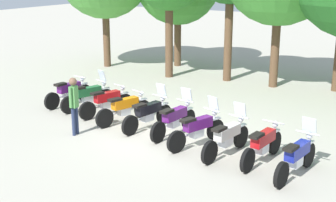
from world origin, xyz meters
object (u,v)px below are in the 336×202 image
Objects in this scene: motorcycle_8 at (263,144)px; motorcycle_5 at (175,119)px; motorcycle_2 at (107,101)px; motorcycle_6 at (198,129)px; motorcycle_1 at (89,96)px; motorcycle_3 at (125,108)px; motorcycle_0 at (69,92)px; motorcycle_7 at (227,137)px; motorcycle_4 at (148,113)px; person_0 at (74,101)px; motorcycle_9 at (297,156)px.

motorcycle_5 is at bearing 85.34° from motorcycle_8.
motorcycle_2 is 4.14m from motorcycle_6.
motorcycle_1 is 1.02m from motorcycle_2.
motorcycle_3 and motorcycle_8 have the same top height.
motorcycle_0 is 1.03× the size of motorcycle_1.
motorcycle_5 and motorcycle_7 have the same top height.
motorcycle_4 is at bearing 92.01° from motorcycle_5.
person_0 is at bearing 125.10° from motorcycle_6.
motorcycle_6 is at bearing -172.08° from person_0.
motorcycle_4 and motorcycle_6 have the same top height.
motorcycle_4 is at bearing -94.02° from motorcycle_0.
motorcycle_1 is at bearing 86.11° from motorcycle_9.
motorcycle_2 is at bearing -91.92° from motorcycle_0.
motorcycle_6 and motorcycle_9 have the same top height.
person_0 is (0.39, -2.04, 0.56)m from motorcycle_2.
motorcycle_6 reaches higher than motorcycle_3.
motorcycle_5 is 4.14m from motorcycle_9.
motorcycle_5 is at bearing 81.85° from motorcycle_7.
motorcycle_9 is (3.01, -0.55, 0.00)m from motorcycle_6.
motorcycle_4 is 4.08m from motorcycle_8.
motorcycle_2 is 2.15m from person_0.
motorcycle_3 is at bearing 91.16° from motorcycle_5.
motorcycle_1 is 0.98× the size of motorcycle_4.
person_0 is (-2.63, -1.53, 0.55)m from motorcycle_5.
motorcycle_1 and motorcycle_6 have the same top height.
motorcycle_6 is (3.02, -0.60, 0.01)m from motorcycle_3.
motorcycle_1 is 7.16m from motorcycle_8.
motorcycle_6 is (1.02, -0.42, 0.00)m from motorcycle_5.
person_0 reaches higher than motorcycle_9.
person_0 reaches higher than motorcycle_2.
motorcycle_9 is at bearing -90.99° from motorcycle_7.
motorcycle_3 is at bearing -118.92° from person_0.
motorcycle_4 is (4.03, -0.72, 0.01)m from motorcycle_0.
motorcycle_7 and motorcycle_9 have the same top height.
motorcycle_6 is at bearing 87.81° from motorcycle_7.
person_0 is at bearing 177.02° from motorcycle_3.
motorcycle_1 and motorcycle_5 have the same top height.
motorcycle_1 is at bearing 86.45° from motorcycle_7.
motorcycle_0 is 4.09m from motorcycle_4.
motorcycle_0 is at bearing 86.97° from motorcycle_9.
motorcycle_5 is at bearing -84.13° from motorcycle_4.
motorcycle_0 is 6.17m from motorcycle_6.
motorcycle_8 is 1.00× the size of motorcycle_9.
motorcycle_7 is (7.05, -1.41, 0.01)m from motorcycle_0.
motorcycle_8 is at bearing -79.63° from motorcycle_7.
motorcycle_1 is 5.16m from motorcycle_6.
motorcycle_9 is (8.05, -1.70, 0.00)m from motorcycle_1.
person_0 reaches higher than motorcycle_4.
motorcycle_3 is at bearing 96.96° from motorcycle_6.
motorcycle_7 is at bearing 88.03° from motorcycle_9.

